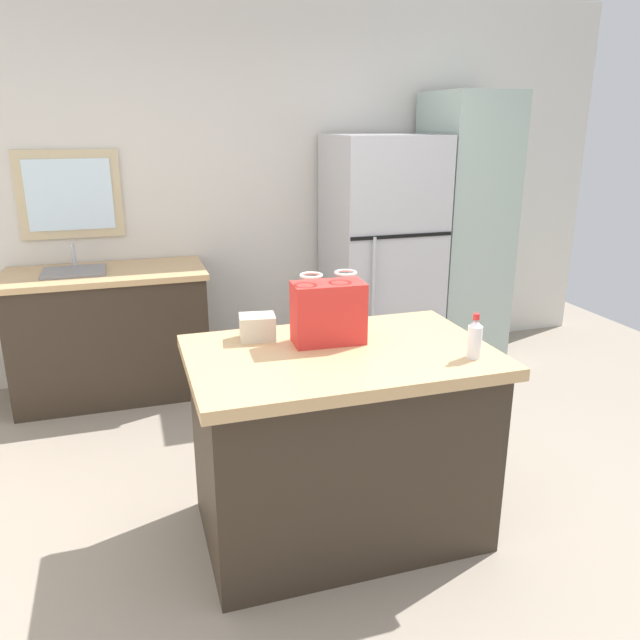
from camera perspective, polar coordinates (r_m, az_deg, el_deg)
The scene contains 9 objects.
ground at distance 3.13m, azimuth 5.82°, elevation -18.89°, with size 6.86×6.86×0.00m, color gray.
back_wall at distance 4.86m, azimuth -5.48°, elevation 12.12°, with size 5.72×0.13×2.78m.
kitchen_island at distance 2.92m, azimuth 1.81°, elevation -11.05°, with size 1.33×0.86×0.90m.
refrigerator at distance 4.77m, azimuth 5.56°, elevation 5.84°, with size 0.77×0.75×1.77m.
tall_cabinet at distance 5.04m, azimuth 12.86°, elevation 7.87°, with size 0.56×0.68×2.07m.
sink_counter at distance 4.57m, azimuth -18.59°, elevation -1.07°, with size 1.32×0.64×1.08m.
shopping_bag at distance 2.79m, azimuth 0.77°, elevation 0.71°, with size 0.33×0.18×0.32m.
small_box at distance 2.87m, azimuth -5.73°, elevation -0.65°, with size 0.16×0.13×0.11m, color beige.
bottle at distance 2.70m, azimuth 13.93°, elevation -1.67°, with size 0.06×0.06×0.20m.
Camera 1 is at (-1.04, -2.29, 1.86)m, focal length 35.07 mm.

